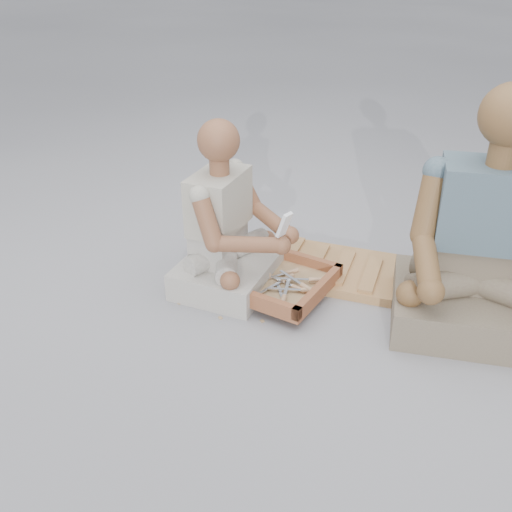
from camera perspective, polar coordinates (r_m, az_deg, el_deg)
The scene contains 26 objects.
ground at distance 2.34m, azimuth -2.67°, elevation -8.86°, with size 60.00×60.00×0.00m, color #949398.
carved_panel at distance 2.82m, azimuth 7.40°, elevation -1.25°, with size 0.66×0.44×0.04m, color olive.
tool_tray at distance 2.63m, azimuth 1.17°, elevation -2.22°, with size 0.57×0.46×0.07m.
chisel_0 at distance 2.54m, azimuth 4.78°, elevation -2.98°, with size 0.21×0.10×0.02m.
chisel_1 at distance 2.52m, azimuth 4.82°, elevation -3.42°, with size 0.21×0.11×0.02m.
chisel_2 at distance 2.66m, azimuth 0.69°, elevation -1.43°, with size 0.20×0.12×0.02m.
chisel_3 at distance 2.64m, azimuth 0.28°, elevation -1.79°, with size 0.07×0.22×0.02m.
chisel_4 at distance 2.46m, azimuth 2.80°, elevation -4.20°, with size 0.09×0.21×0.02m.
chisel_5 at distance 2.66m, azimuth 3.18°, elevation -1.69°, with size 0.13×0.20×0.02m.
chisel_6 at distance 2.60m, azimuth 2.86°, elevation -2.39°, with size 0.07×0.22×0.02m.
chisel_7 at distance 2.44m, azimuth 2.89°, elevation -4.86°, with size 0.15×0.18×0.02m.
chisel_8 at distance 2.59m, azimuth 5.59°, elevation -2.37°, with size 0.21×0.11×0.02m.
chisel_9 at distance 2.56m, azimuth 3.90°, elevation -3.13°, with size 0.22×0.06×0.02m.
wood_chip_0 at distance 2.65m, azimuth -7.79°, elevation -3.98°, with size 0.02×0.01×0.00m, color tan.
wood_chip_1 at distance 2.69m, azimuth 7.89°, elevation -3.41°, with size 0.02×0.01×0.00m, color tan.
wood_chip_2 at distance 2.55m, azimuth 3.89°, elevation -5.23°, with size 0.02×0.01×0.00m, color tan.
wood_chip_3 at distance 2.60m, azimuth -7.61°, elevation -4.69°, with size 0.02×0.01×0.00m, color tan.
wood_chip_4 at distance 2.88m, azimuth 9.83°, elevation -1.19°, with size 0.02×0.01×0.00m, color tan.
wood_chip_5 at distance 2.49m, azimuth -3.58°, elevation -6.19°, with size 0.02×0.01×0.00m, color tan.
wood_chip_6 at distance 2.67m, azimuth -1.03°, elevation -3.43°, with size 0.02×0.01×0.00m, color tan.
wood_chip_7 at distance 2.94m, azimuth 4.02°, elevation -0.13°, with size 0.02×0.01×0.00m, color tan.
wood_chip_8 at distance 2.92m, azimuth 1.24°, elevation -0.33°, with size 0.02×0.01×0.00m, color tan.
wood_chip_9 at distance 2.46m, azimuth 0.63°, elevation -6.52°, with size 0.02×0.01×0.00m, color tan.
craftsman at distance 2.60m, azimuth -2.85°, elevation 2.34°, with size 0.55×0.55×0.79m.
companion at distance 2.45m, azimuth 21.73°, elevation 0.16°, with size 0.77×0.68×1.00m.
mobile_phone at distance 2.40m, azimuth 2.85°, elevation 3.14°, with size 0.06×0.06×0.12m.
Camera 1 is at (1.02, -1.53, 1.44)m, focal length 40.00 mm.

